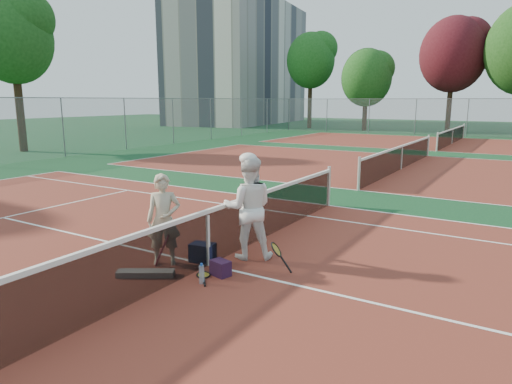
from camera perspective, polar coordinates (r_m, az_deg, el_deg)
ground at (r=8.25m, az=-5.94°, el=-9.09°), size 130.00×130.00×0.00m
court_main at (r=8.25m, az=-5.94°, el=-9.07°), size 23.77×10.97×0.01m
court_far_a at (r=20.39m, az=17.67°, el=2.76°), size 23.77×10.97×0.01m
court_far_b at (r=33.58m, az=23.27°, el=5.57°), size 23.77×10.97×0.01m
net_main at (r=8.09m, az=-6.02°, el=-5.70°), size 0.10×10.98×1.02m
net_far_a at (r=20.32m, az=17.75°, el=4.17°), size 0.10×10.98×1.02m
net_far_b at (r=33.54m, az=23.34°, el=6.43°), size 0.10×10.98×1.02m
fence_back at (r=40.42m, az=24.91°, el=8.41°), size 32.00×0.06×3.00m
fence_left at (r=24.43m, az=-26.96°, el=6.95°), size 0.06×54.50×3.00m
apartment_block at (r=60.03m, az=-1.85°, el=15.82°), size 12.96×23.18×15.00m
player_a at (r=8.20m, az=-11.46°, el=-3.42°), size 0.71×0.67×1.63m
player_b at (r=8.33m, az=-0.95°, el=-2.00°), size 1.16×1.11×1.90m
racket_red at (r=8.25m, az=-11.21°, el=-7.19°), size 0.38×0.38×0.56m
racket_black_held at (r=7.84m, az=2.53°, el=-8.16°), size 0.43×0.35×0.51m
racket_spare at (r=7.78m, az=-6.59°, el=-10.27°), size 0.60×0.63×0.03m
sports_bag_navy at (r=8.38m, az=-6.69°, el=-7.53°), size 0.48×0.37×0.34m
sports_bag_purple at (r=7.73m, az=-4.46°, el=-9.46°), size 0.37×0.29×0.26m
net_cover_canvas at (r=7.92m, az=-13.63°, el=-9.86°), size 0.92×0.68×0.10m
water_bottle at (r=7.44m, az=-6.81°, el=-10.21°), size 0.09×0.09×0.30m
tree_back_0 at (r=48.74m, az=6.86°, el=15.97°), size 4.90×4.90×9.67m
tree_back_1 at (r=45.73m, az=13.63°, el=13.70°), size 4.73×4.73×7.70m
tree_back_maroon at (r=44.86m, az=23.43°, el=15.47°), size 5.66×5.66×10.04m
tree_left_1 at (r=29.47m, az=-28.12°, el=16.46°), size 4.24×4.24×8.61m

